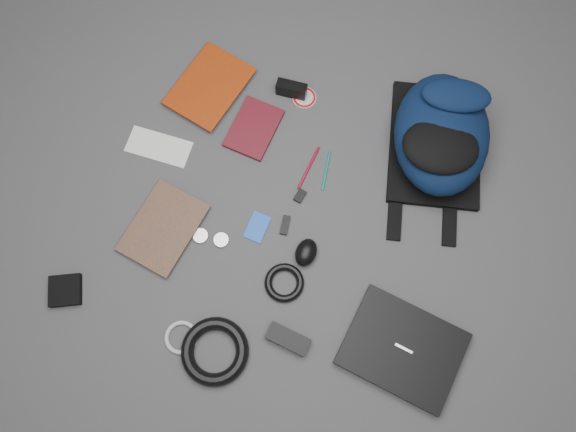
% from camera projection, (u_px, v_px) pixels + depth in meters
% --- Properties ---
extents(ground, '(4.00, 4.00, 0.00)m').
position_uv_depth(ground, '(288.00, 218.00, 1.73)').
color(ground, '#4F4F51').
rests_on(ground, ground).
extents(backpack, '(0.36, 0.48, 0.19)m').
position_uv_depth(backpack, '(442.00, 134.00, 1.71)').
color(backpack, black).
rests_on(backpack, ground).
extents(laptop, '(0.37, 0.32, 0.03)m').
position_uv_depth(laptop, '(403.00, 349.00, 1.61)').
color(laptop, black).
rests_on(laptop, ground).
extents(textbook_red, '(0.28, 0.32, 0.03)m').
position_uv_depth(textbook_red, '(184.00, 72.00, 1.86)').
color(textbook_red, '#902908').
rests_on(textbook_red, ground).
extents(comic_book, '(0.25, 0.30, 0.02)m').
position_uv_depth(comic_book, '(138.00, 214.00, 1.72)').
color(comic_book, '#BB6D0D').
rests_on(comic_book, ground).
extents(envelope, '(0.21, 0.11, 0.00)m').
position_uv_depth(envelope, '(159.00, 147.00, 1.80)').
color(envelope, white).
rests_on(envelope, ground).
extents(dvd_case, '(0.17, 0.21, 0.02)m').
position_uv_depth(dvd_case, '(254.00, 128.00, 1.81)').
color(dvd_case, '#4B0E15').
rests_on(dvd_case, ground).
extents(compact_camera, '(0.10, 0.04, 0.06)m').
position_uv_depth(compact_camera, '(292.00, 89.00, 1.82)').
color(compact_camera, black).
rests_on(compact_camera, ground).
extents(sticker_disc, '(0.09, 0.09, 0.00)m').
position_uv_depth(sticker_disc, '(304.00, 97.00, 1.85)').
color(sticker_disc, silver).
rests_on(sticker_disc, ground).
extents(pen_teal, '(0.01, 0.14, 0.01)m').
position_uv_depth(pen_teal, '(326.00, 170.00, 1.77)').
color(pen_teal, '#0D7A73').
rests_on(pen_teal, ground).
extents(pen_red, '(0.04, 0.15, 0.01)m').
position_uv_depth(pen_red, '(309.00, 168.00, 1.77)').
color(pen_red, maroon).
rests_on(pen_red, ground).
extents(id_badge, '(0.07, 0.10, 0.00)m').
position_uv_depth(id_badge, '(257.00, 227.00, 1.72)').
color(id_badge, blue).
rests_on(id_badge, ground).
extents(usb_black, '(0.02, 0.06, 0.01)m').
position_uv_depth(usb_black, '(285.00, 225.00, 1.72)').
color(usb_black, black).
rests_on(usb_black, ground).
extents(key_fob, '(0.04, 0.05, 0.01)m').
position_uv_depth(key_fob, '(300.00, 196.00, 1.75)').
color(key_fob, black).
rests_on(key_fob, ground).
extents(mouse, '(0.08, 0.10, 0.05)m').
position_uv_depth(mouse, '(306.00, 252.00, 1.68)').
color(mouse, black).
rests_on(mouse, ground).
extents(headphone_left, '(0.06, 0.06, 0.01)m').
position_uv_depth(headphone_left, '(200.00, 236.00, 1.71)').
color(headphone_left, '#BCBCBF').
rests_on(headphone_left, ground).
extents(headphone_right, '(0.05, 0.05, 0.01)m').
position_uv_depth(headphone_right, '(221.00, 240.00, 1.71)').
color(headphone_right, '#A9A9AB').
rests_on(headphone_right, ground).
extents(cable_coil, '(0.15, 0.15, 0.02)m').
position_uv_depth(cable_coil, '(284.00, 283.00, 1.66)').
color(cable_coil, black).
rests_on(cable_coil, ground).
extents(power_brick, '(0.13, 0.08, 0.03)m').
position_uv_depth(power_brick, '(288.00, 339.00, 1.61)').
color(power_brick, black).
rests_on(power_brick, ground).
extents(power_cord_coil, '(0.22, 0.22, 0.04)m').
position_uv_depth(power_cord_coil, '(215.00, 351.00, 1.60)').
color(power_cord_coil, black).
rests_on(power_cord_coil, ground).
extents(pouch, '(0.12, 0.12, 0.02)m').
position_uv_depth(pouch, '(65.00, 290.00, 1.66)').
color(pouch, black).
rests_on(pouch, ground).
extents(white_cable_coil, '(0.12, 0.12, 0.01)m').
position_uv_depth(white_cable_coil, '(181.00, 337.00, 1.62)').
color(white_cable_coil, beige).
rests_on(white_cable_coil, ground).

